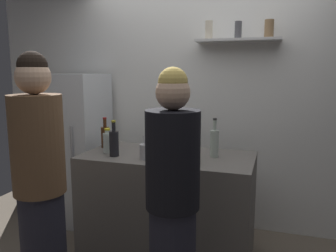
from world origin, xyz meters
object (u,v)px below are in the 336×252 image
Objects in this scene: baking_pan at (164,148)px; wine_bottle_green_glass at (195,147)px; wine_bottle_dark_glass at (114,142)px; wine_bottle_amber_glass at (105,136)px; wine_bottle_pale_glass at (214,142)px; water_bottle_plastic at (108,142)px; refrigerator at (75,149)px; person_brown_jacket at (40,185)px; person_blonde at (173,201)px; utensil_holder at (146,151)px.

wine_bottle_green_glass is (0.36, -0.29, 0.10)m from baking_pan.
wine_bottle_amber_glass is at bearing 130.42° from wine_bottle_dark_glass.
wine_bottle_green_glass is at bearing -14.53° from wine_bottle_amber_glass.
wine_bottle_pale_glass reaches higher than water_bottle_plastic.
refrigerator reaches higher than wine_bottle_pale_glass.
person_brown_jacket is (-0.08, -0.80, -0.13)m from water_bottle_plastic.
person_brown_jacket is (-0.88, -0.74, -0.16)m from wine_bottle_green_glass.
baking_pan is 1.56× the size of water_bottle_plastic.
baking_pan is 1.10× the size of wine_bottle_green_glass.
person_blonde is (0.69, -0.57, -0.22)m from wine_bottle_dark_glass.
wine_bottle_dark_glass is at bearing -135.62° from baking_pan.
person_blonde reaches higher than wine_bottle_pale_glass.
utensil_holder is 0.71m from person_blonde.
wine_bottle_green_glass is (0.69, 0.03, 0.00)m from wine_bottle_dark_glass.
utensil_holder is at bearing -28.58° from refrigerator.
utensil_holder is at bearing -5.80° from person_blonde.
person_brown_jacket reaches higher than person_blonde.
water_bottle_plastic is 1.06m from person_blonde.
wine_bottle_amber_glass is 0.22m from water_bottle_plastic.
utensil_holder is 0.60m from wine_bottle_amber_glass.
wine_bottle_green_glass is at bearing 172.80° from person_brown_jacket.
wine_bottle_amber_glass is 0.93× the size of wine_bottle_dark_glass.
wine_bottle_amber_glass reaches higher than water_bottle_plastic.
utensil_holder is 0.13× the size of person_blonde.
baking_pan is (1.09, -0.23, 0.14)m from refrigerator.
wine_bottle_pale_glass is at bearing -2.06° from wine_bottle_amber_glass.
water_bottle_plastic is (0.12, -0.18, -0.01)m from wine_bottle_amber_glass.
person_blonde is at bearing -98.24° from wine_bottle_pale_glass.
person_brown_jacket is (0.57, -1.27, 0.08)m from refrigerator.
wine_bottle_dark_glass is at bearing -39.57° from water_bottle_plastic.
refrigerator is 5.20× the size of wine_bottle_dark_glass.
baking_pan is 1.16m from person_brown_jacket.
utensil_holder reaches higher than baking_pan.
utensil_holder is at bearing -96.72° from baking_pan.
wine_bottle_dark_glass reaches higher than utensil_holder.
refrigerator is 0.97m from wine_bottle_dark_glass.
person_brown_jacket is at bearing -124.46° from utensil_holder.
wine_bottle_pale_glass is 1.07× the size of wine_bottle_dark_glass.
refrigerator reaches higher than wine_bottle_green_glass.
baking_pan is at bearing 140.93° from wine_bottle_green_glass.
wine_bottle_dark_glass is at bearing 8.89° from person_blonde.
wine_bottle_amber_glass is 0.95m from wine_bottle_green_glass.
wine_bottle_amber_glass is at bearing 165.47° from wine_bottle_green_glass.
person_blonde is at bearing -37.80° from refrigerator.
wine_bottle_dark_glass is at bearing -49.58° from wine_bottle_amber_glass.
utensil_holder is 0.42m from water_bottle_plastic.
wine_bottle_amber_glass is 0.92× the size of wine_bottle_green_glass.
water_bottle_plastic is at bearing 165.41° from utensil_holder.
wine_bottle_dark_glass is (-0.81, -0.23, -0.01)m from wine_bottle_pale_glass.
water_bottle_plastic is at bearing -151.97° from baking_pan.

